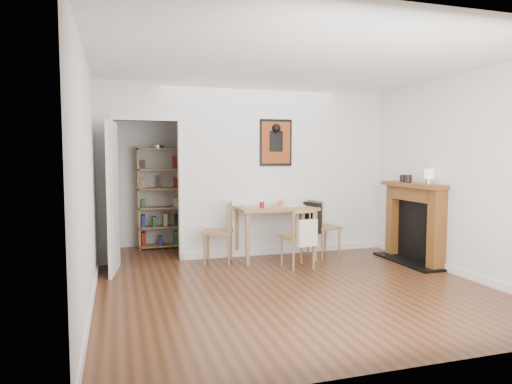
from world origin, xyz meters
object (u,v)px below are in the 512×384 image
object	(u,v)px
ceramic_jar_b	(403,178)
orange_fruit	(282,203)
chair_front	(298,237)
red_glass	(262,205)
chair_left	(218,232)
notebook	(292,205)
fireplace	(415,220)
ceramic_jar_a	(408,179)
bookshelf	(159,198)
mantel_lamp	(429,175)
dining_table	(275,213)
chair_right	(323,227)

from	to	relation	value
ceramic_jar_b	orange_fruit	bearing A→B (deg)	158.45
chair_front	red_glass	world-z (taller)	red_glass
chair_left	notebook	distance (m)	1.22
fireplace	red_glass	size ratio (longest dim) A/B	14.17
red_glass	ceramic_jar_a	distance (m)	2.16
bookshelf	mantel_lamp	distance (m)	4.25
chair_front	ceramic_jar_a	world-z (taller)	ceramic_jar_a
dining_table	chair_front	xyz separation A→B (m)	(0.12, -0.62, -0.27)
fireplace	red_glass	bearing A→B (deg)	162.12
bookshelf	fireplace	xyz separation A→B (m)	(3.45, -2.15, -0.22)
dining_table	chair_front	size ratio (longest dim) A/B	1.39
fireplace	orange_fruit	world-z (taller)	fireplace
bookshelf	fireplace	world-z (taller)	bookshelf
chair_left	orange_fruit	world-z (taller)	chair_left
chair_right	ceramic_jar_a	bearing A→B (deg)	-34.32
red_glass	notebook	size ratio (longest dim) A/B	0.28
chair_left	orange_fruit	bearing A→B (deg)	9.00
ceramic_jar_b	dining_table	bearing A→B (deg)	164.42
chair_front	chair_left	bearing A→B (deg)	148.50
fireplace	red_glass	distance (m)	2.23
dining_table	red_glass	world-z (taller)	red_glass
notebook	chair_front	bearing A→B (deg)	-104.70
bookshelf	chair_left	bearing A→B (deg)	-62.43
chair_right	fireplace	distance (m)	1.34
chair_right	mantel_lamp	bearing A→B (deg)	-45.08
fireplace	mantel_lamp	size ratio (longest dim) A/B	5.89
orange_fruit	notebook	bearing A→B (deg)	-46.04
dining_table	ceramic_jar_a	xyz separation A→B (m)	(1.78, -0.75, 0.52)
orange_fruit	ceramic_jar_b	size ratio (longest dim) A/B	0.80
bookshelf	red_glass	world-z (taller)	bookshelf
chair_left	fireplace	size ratio (longest dim) A/B	0.71
fireplace	notebook	size ratio (longest dim) A/B	3.92
chair_front	dining_table	bearing A→B (deg)	100.93
red_glass	ceramic_jar_b	size ratio (longest dim) A/B	0.86
chair_front	bookshelf	distance (m)	2.63
chair_left	ceramic_jar_b	xyz separation A→B (m)	(2.72, -0.50, 0.77)
orange_fruit	ceramic_jar_a	world-z (taller)	ceramic_jar_a
orange_fruit	chair_right	bearing A→B (deg)	-18.97
mantel_lamp	dining_table	bearing A→B (deg)	148.34
dining_table	red_glass	size ratio (longest dim) A/B	13.12
red_glass	mantel_lamp	bearing A→B (deg)	-25.85
red_glass	ceramic_jar_a	world-z (taller)	ceramic_jar_a
fireplace	chair_front	bearing A→B (deg)	174.01
notebook	orange_fruit	bearing A→B (deg)	133.96
ceramic_jar_a	dining_table	bearing A→B (deg)	157.13
chair_right	ceramic_jar_b	world-z (taller)	ceramic_jar_b
notebook	chair_right	bearing A→B (deg)	-8.89
dining_table	bookshelf	bearing A→B (deg)	139.66
dining_table	bookshelf	xyz separation A→B (m)	(-1.58, 1.34, 0.14)
red_glass	mantel_lamp	world-z (taller)	mantel_lamp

